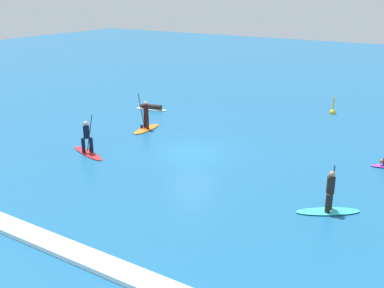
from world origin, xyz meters
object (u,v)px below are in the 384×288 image
(surfer_on_white_board, at_px, (151,107))
(marker_buoy, at_px, (333,111))
(surfer_on_red_board, at_px, (87,145))
(surfer_on_teal_board, at_px, (329,202))
(surfer_on_orange_board, at_px, (146,123))

(surfer_on_white_board, bearing_deg, marker_buoy, -166.52)
(surfer_on_white_board, height_order, marker_buoy, marker_buoy)
(surfer_on_red_board, relative_size, surfer_on_teal_board, 1.16)
(surfer_on_white_board, bearing_deg, surfer_on_orange_board, 110.21)
(surfer_on_teal_board, bearing_deg, marker_buoy, 70.74)
(surfer_on_red_board, height_order, marker_buoy, surfer_on_red_board)
(surfer_on_red_board, bearing_deg, surfer_on_orange_board, -71.07)
(surfer_on_white_board, xyz_separation_m, surfer_on_orange_board, (2.89, -4.28, 0.29))
(surfer_on_white_board, relative_size, surfer_on_orange_board, 0.98)
(surfer_on_orange_board, distance_m, marker_buoy, 13.81)
(surfer_on_red_board, xyz_separation_m, surfer_on_orange_board, (-0.10, 5.39, -0.07))
(surfer_on_red_board, relative_size, marker_buoy, 2.24)
(surfer_on_white_board, distance_m, surfer_on_orange_board, 5.17)
(surfer_on_orange_board, height_order, marker_buoy, surfer_on_orange_board)
(surfer_on_orange_board, xyz_separation_m, marker_buoy, (9.04, 10.43, -0.29))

